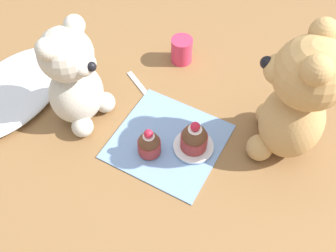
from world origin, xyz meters
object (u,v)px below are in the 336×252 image
at_px(teddy_bear_cream, 74,79).
at_px(saucer_plate, 193,146).
at_px(juice_glass, 182,50).
at_px(cupcake_near_tan_bear, 194,138).
at_px(teddy_bear_tan, 297,100).
at_px(cupcake_near_cream_bear, 149,144).
at_px(teaspoon, 140,85).

xyz_separation_m(teddy_bear_cream, saucer_plate, (0.04, -0.26, -0.11)).
bearing_deg(juice_glass, cupcake_near_tan_bear, -146.87).
distance_m(teddy_bear_tan, saucer_plate, 0.23).
height_order(saucer_plate, cupcake_near_tan_bear, cupcake_near_tan_bear).
bearing_deg(teddy_bear_tan, teddy_bear_cream, -80.46).
distance_m(cupcake_near_cream_bear, teaspoon, 0.19).
bearing_deg(teddy_bear_tan, teaspoon, -98.30).
height_order(cupcake_near_tan_bear, juice_glass, cupcake_near_tan_bear).
bearing_deg(teaspoon, teddy_bear_tan, 29.46).
xyz_separation_m(teddy_bear_cream, cupcake_near_cream_bear, (-0.02, -0.18, -0.08)).
distance_m(teddy_bear_tan, juice_glass, 0.34).
bearing_deg(juice_glass, teddy_bear_cream, 156.92).
bearing_deg(saucer_plate, cupcake_near_tan_bear, -75.96).
height_order(teddy_bear_cream, teddy_bear_tan, teddy_bear_tan).
xyz_separation_m(teddy_bear_tan, cupcake_near_tan_bear, (-0.10, 0.16, -0.10)).
bearing_deg(saucer_plate, juice_glass, 33.13).
bearing_deg(juice_glass, teddy_bear_tan, -112.06).
height_order(cupcake_near_tan_bear, teaspoon, cupcake_near_tan_bear).
distance_m(teddy_bear_cream, teddy_bear_tan, 0.44).
distance_m(saucer_plate, teaspoon, 0.21).
bearing_deg(saucer_plate, teddy_bear_cream, 98.23).
relative_size(teddy_bear_cream, cupcake_near_cream_bear, 3.46).
xyz_separation_m(cupcake_near_cream_bear, saucer_plate, (0.05, -0.08, -0.02)).
distance_m(teddy_bear_tan, cupcake_near_tan_bear, 0.21).
height_order(teddy_bear_tan, cupcake_near_cream_bear, teddy_bear_tan).
distance_m(juice_glass, teaspoon, 0.14).
height_order(teddy_bear_cream, cupcake_near_tan_bear, teddy_bear_cream).
distance_m(teddy_bear_tan, teaspoon, 0.37).
height_order(cupcake_near_cream_bear, juice_glass, cupcake_near_cream_bear).
relative_size(cupcake_near_cream_bear, cupcake_near_tan_bear, 0.92).
relative_size(cupcake_near_tan_bear, juice_glass, 1.18).
distance_m(cupcake_near_tan_bear, juice_glass, 0.27).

